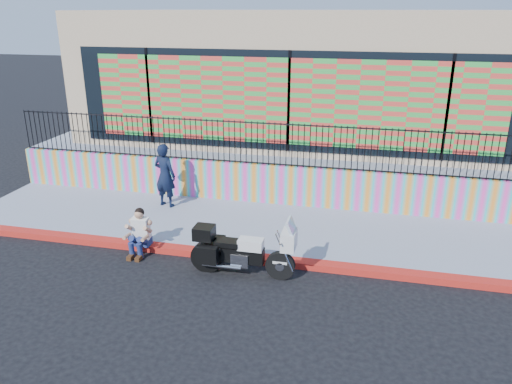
% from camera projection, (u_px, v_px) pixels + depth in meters
% --- Properties ---
extents(ground, '(90.00, 90.00, 0.00)m').
position_uv_depth(ground, '(255.00, 261.00, 11.13)').
color(ground, black).
rests_on(ground, ground).
extents(red_curb, '(16.00, 0.30, 0.15)m').
position_uv_depth(red_curb, '(255.00, 258.00, 11.11)').
color(red_curb, '#AA0C22').
rests_on(red_curb, ground).
extents(sidewalk, '(16.00, 3.00, 0.15)m').
position_uv_depth(sidewalk, '(270.00, 228.00, 12.61)').
color(sidewalk, gray).
rests_on(sidewalk, ground).
extents(mural_wall, '(16.00, 0.20, 1.10)m').
position_uv_depth(mural_wall, '(282.00, 185.00, 13.86)').
color(mural_wall, '#F841AF').
rests_on(mural_wall, sidewalk).
extents(metal_fence, '(15.80, 0.04, 1.20)m').
position_uv_depth(metal_fence, '(283.00, 145.00, 13.46)').
color(metal_fence, black).
rests_on(metal_fence, mural_wall).
extents(elevated_platform, '(16.00, 10.00, 1.25)m').
position_uv_depth(elevated_platform, '(306.00, 142.00, 18.54)').
color(elevated_platform, gray).
rests_on(elevated_platform, ground).
extents(storefront_building, '(14.00, 8.06, 4.00)m').
position_uv_depth(storefront_building, '(308.00, 71.00, 17.43)').
color(storefront_building, tan).
rests_on(storefront_building, elevated_platform).
extents(police_motorcycle, '(2.21, 0.73, 1.37)m').
position_uv_depth(police_motorcycle, '(241.00, 250.00, 10.40)').
color(police_motorcycle, black).
rests_on(police_motorcycle, ground).
extents(police_officer, '(0.73, 0.57, 1.77)m').
position_uv_depth(police_officer, '(165.00, 175.00, 13.58)').
color(police_officer, black).
rests_on(police_officer, sidewalk).
extents(seated_man, '(0.54, 0.71, 1.06)m').
position_uv_depth(seated_man, '(139.00, 236.00, 11.31)').
color(seated_man, navy).
rests_on(seated_man, ground).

